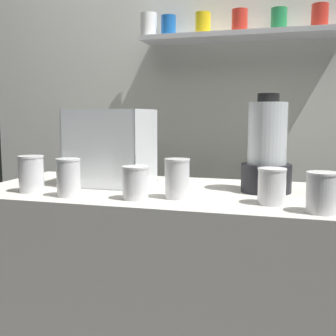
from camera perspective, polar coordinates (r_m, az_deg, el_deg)
The scene contains 10 objects.
counter at distance 1.69m, azimuth -0.00°, elevation -18.18°, with size 1.40×0.64×0.90m, color beige.
back_wall_unit at distance 2.27m, azimuth 5.61°, elevation 9.39°, with size 2.60×0.24×2.50m.
carrot_display_bin at distance 1.66m, azimuth -7.81°, elevation 1.00°, with size 0.30×0.25×0.29m.
blender_pitcher at distance 1.53m, azimuth 13.21°, elevation 2.07°, with size 0.18×0.18×0.35m.
juice_cup_pomegranate_far_left at distance 1.57m, azimuth -17.99°, elevation -1.06°, with size 0.09×0.09×0.13m.
juice_cup_orange_left at distance 1.45m, azimuth -13.30°, elevation -1.62°, with size 0.08×0.08×0.13m.
juice_cup_orange_middle at distance 1.37m, azimuth -4.42°, elevation -2.30°, with size 0.09×0.09×0.11m.
juice_cup_mango_right at distance 1.38m, azimuth 1.24°, elevation -1.69°, with size 0.08×0.08×0.13m.
juice_cup_orange_far_right at distance 1.33m, azimuth 13.84°, elevation -2.73°, with size 0.09×0.09×0.11m.
juice_cup_carrot_rightmost at distance 1.25m, azimuth 20.11°, elevation -3.41°, with size 0.09×0.09×0.12m.
Camera 1 is at (0.43, -1.46, 1.17)m, focal length 45.08 mm.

